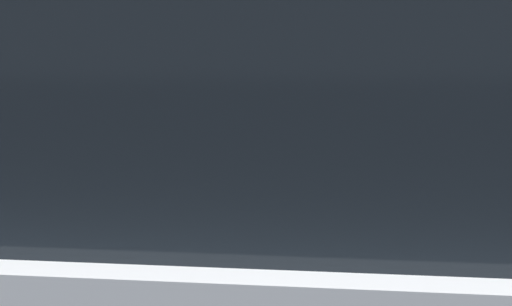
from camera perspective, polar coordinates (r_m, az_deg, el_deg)
The scene contains 4 objects.
parking_meter at distance 3.77m, azimuth -5.22°, elevation 2.88°, with size 0.16×0.17×1.56m.
pedestrian_at_meter at distance 3.84m, azimuth 5.25°, elevation -0.32°, with size 0.57×0.70×1.59m.
parked_sedan_white at distance 2.24m, azimuth 15.03°, elevation -9.13°, with size 4.61×1.85×1.76m.
background_railing at distance 5.96m, azimuth -2.92°, elevation 0.77°, with size 24.06×0.06×1.08m.
Camera 1 is at (1.31, -3.38, 1.44)m, focal length 62.32 mm.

